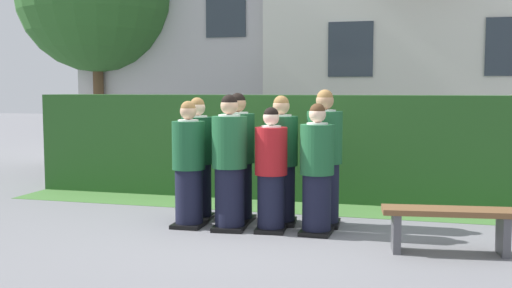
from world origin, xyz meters
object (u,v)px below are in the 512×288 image
at_px(student_rear_row_0, 198,162).
at_px(student_rear_row_1, 238,160).
at_px(student_front_row_3, 317,172).
at_px(student_rear_row_3, 324,161).
at_px(student_front_row_0, 189,167).
at_px(student_front_row_1, 230,166).
at_px(student_in_red_blazer, 271,173).
at_px(student_rear_row_2, 281,163).
at_px(wooden_bench, 449,221).

bearing_deg(student_rear_row_0, student_rear_row_1, 1.92).
height_order(student_front_row_3, student_rear_row_3, student_rear_row_3).
relative_size(student_front_row_0, student_front_row_1, 0.95).
relative_size(student_in_red_blazer, student_rear_row_3, 0.88).
xyz_separation_m(student_in_red_blazer, student_rear_row_3, (0.58, 0.50, 0.10)).
xyz_separation_m(student_front_row_1, student_in_red_blazer, (0.52, 0.04, -0.08)).
bearing_deg(student_front_row_0, student_in_red_blazer, 1.60).
distance_m(student_in_red_blazer, student_rear_row_2, 0.43).
bearing_deg(wooden_bench, student_front_row_0, 172.01).
distance_m(student_front_row_0, student_front_row_3, 1.62).
bearing_deg(student_front_row_1, student_rear_row_2, 40.55).
relative_size(student_front_row_1, student_rear_row_0, 1.03).
bearing_deg(student_rear_row_1, student_in_red_blazer, -37.73).
height_order(student_rear_row_0, student_rear_row_2, student_rear_row_2).
xyz_separation_m(student_rear_row_2, wooden_bench, (2.03, -0.90, -0.44)).
xyz_separation_m(student_in_red_blazer, student_rear_row_1, (-0.55, 0.43, 0.08)).
bearing_deg(student_front_row_1, student_front_row_0, 179.06).
height_order(student_front_row_0, student_rear_row_3, student_rear_row_3).
distance_m(student_rear_row_0, wooden_bench, 3.31).
bearing_deg(wooden_bench, student_rear_row_2, 156.23).
xyz_separation_m(student_rear_row_1, wooden_bench, (2.61, -0.90, -0.46)).
distance_m(student_in_red_blazer, student_rear_row_0, 1.18).
distance_m(student_front_row_0, student_rear_row_1, 0.69).
distance_m(student_front_row_1, student_rear_row_0, 0.74).
bearing_deg(student_rear_row_0, student_in_red_blazer, -20.31).
relative_size(student_rear_row_0, student_rear_row_1, 0.96).
bearing_deg(student_rear_row_1, wooden_bench, -18.92).
bearing_deg(student_rear_row_3, student_rear_row_2, -172.86).
bearing_deg(student_rear_row_2, wooden_bench, -23.77).
relative_size(student_rear_row_1, wooden_bench, 1.18).
relative_size(student_in_red_blazer, student_rear_row_2, 0.92).
bearing_deg(student_rear_row_2, student_rear_row_0, -179.05).
xyz_separation_m(student_front_row_3, wooden_bench, (1.50, -0.48, -0.40)).
height_order(student_in_red_blazer, student_front_row_3, student_front_row_3).
height_order(student_front_row_1, student_front_row_3, student_front_row_1).
bearing_deg(student_rear_row_0, student_rear_row_3, 2.98).
bearing_deg(student_rear_row_0, student_front_row_1, -37.31).
height_order(student_front_row_1, student_in_red_blazer, student_front_row_1).
relative_size(student_front_row_0, student_rear_row_3, 0.92).
distance_m(student_front_row_1, student_in_red_blazer, 0.52).
bearing_deg(student_front_row_3, student_rear_row_3, 88.31).
xyz_separation_m(student_rear_row_0, student_rear_row_3, (1.68, 0.09, 0.05)).
bearing_deg(student_front_row_1, student_rear_row_3, 26.07).
height_order(student_front_row_1, wooden_bench, student_front_row_1).
distance_m(student_front_row_0, student_in_red_blazer, 1.06).
height_order(student_rear_row_0, student_rear_row_3, student_rear_row_3).
xyz_separation_m(student_front_row_0, student_rear_row_1, (0.51, 0.46, 0.05)).
relative_size(student_rear_row_0, wooden_bench, 1.14).
height_order(student_rear_row_1, student_rear_row_2, student_rear_row_1).
xyz_separation_m(student_rear_row_1, student_rear_row_2, (0.58, 0.00, -0.02)).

